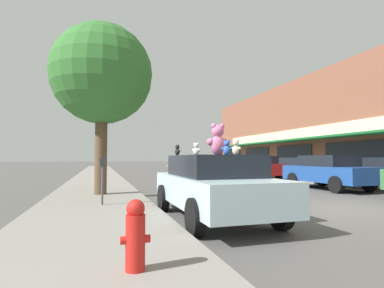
# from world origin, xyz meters

# --- Properties ---
(ground_plane) EXTENTS (260.00, 260.00, 0.00)m
(ground_plane) POSITION_xyz_m (0.00, 0.00, 0.00)
(ground_plane) COLOR #514F4C
(sidewalk_near) EXTENTS (3.11, 90.00, 0.16)m
(sidewalk_near) POSITION_xyz_m (-6.42, 0.00, 0.08)
(sidewalk_near) COLOR gray
(sidewalk_near) RESTS_ON ground_plane
(storefront_row) EXTENTS (12.03, 33.79, 7.48)m
(storefront_row) POSITION_xyz_m (13.26, 10.07, 3.73)
(storefront_row) COLOR brown
(storefront_row) RESTS_ON ground_plane
(plush_art_car) EXTENTS (1.99, 4.42, 1.48)m
(plush_art_car) POSITION_xyz_m (-3.79, -0.31, 0.80)
(plush_art_car) COLOR #ADC6D1
(plush_art_car) RESTS_ON ground_plane
(teddy_bear_giant) EXTENTS (0.55, 0.34, 0.74)m
(teddy_bear_giant) POSITION_xyz_m (-3.69, -0.36, 1.84)
(teddy_bear_giant) COLOR pink
(teddy_bear_giant) RESTS_ON plush_art_car
(teddy_bear_orange) EXTENTS (0.23, 0.25, 0.35)m
(teddy_bear_orange) POSITION_xyz_m (-3.43, 0.12, 1.65)
(teddy_bear_orange) COLOR orange
(teddy_bear_orange) RESTS_ON plush_art_car
(teddy_bear_blue) EXTENTS (0.25, 0.19, 0.33)m
(teddy_bear_blue) POSITION_xyz_m (-3.68, -0.85, 1.64)
(teddy_bear_blue) COLOR blue
(teddy_bear_blue) RESTS_ON plush_art_car
(teddy_bear_white) EXTENTS (0.19, 0.19, 0.28)m
(teddy_bear_white) POSITION_xyz_m (-4.23, -0.39, 1.62)
(teddy_bear_white) COLOR white
(teddy_bear_white) RESTS_ON plush_art_car
(teddy_bear_cream) EXTENTS (0.23, 0.26, 0.36)m
(teddy_bear_cream) POSITION_xyz_m (-3.35, -0.61, 1.65)
(teddy_bear_cream) COLOR beige
(teddy_bear_cream) RESTS_ON plush_art_car
(teddy_bear_black) EXTENTS (0.15, 0.20, 0.27)m
(teddy_bear_black) POSITION_xyz_m (-4.47, 0.41, 1.61)
(teddy_bear_black) COLOR black
(teddy_bear_black) RESTS_ON plush_art_car
(parked_car_far_center) EXTENTS (1.92, 4.50, 1.55)m
(parked_car_far_center) POSITION_xyz_m (3.65, 4.40, 0.82)
(parked_car_far_center) COLOR #1E4793
(parked_car_far_center) RESTS_ON ground_plane
(parked_car_far_right) EXTENTS (2.10, 4.03, 1.55)m
(parked_car_far_right) POSITION_xyz_m (3.65, 10.99, 0.86)
(parked_car_far_right) COLOR maroon
(parked_car_far_right) RESTS_ON ground_plane
(street_tree) EXTENTS (3.56, 3.56, 6.04)m
(street_tree) POSITION_xyz_m (-6.28, 4.16, 4.38)
(street_tree) COLOR brown
(street_tree) RESTS_ON sidewalk_near
(fire_hydrant) EXTENTS (0.33, 0.22, 0.79)m
(fire_hydrant) POSITION_xyz_m (-5.93, -3.41, 0.55)
(fire_hydrant) COLOR red
(fire_hydrant) RESTS_ON sidewalk_near
(parking_meter) EXTENTS (0.14, 0.10, 1.27)m
(parking_meter) POSITION_xyz_m (-6.24, 1.65, 0.97)
(parking_meter) COLOR #4C4C51
(parking_meter) RESTS_ON sidewalk_near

